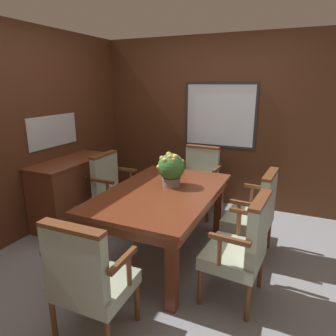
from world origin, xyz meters
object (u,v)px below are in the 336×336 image
object	(u,v)px
chair_right_far	(256,211)
chair_right_near	(242,245)
dining_table	(162,199)
chair_head_far	(199,178)
chair_head_near	(87,276)
sideboard_cabinet	(73,191)
potted_plant	(171,168)
chair_left_far	(113,188)

from	to	relation	value
chair_right_far	chair_right_near	size ratio (longest dim) A/B	1.00
dining_table	chair_right_far	xyz separation A→B (m)	(0.90, 0.37, -0.13)
chair_right_far	chair_head_far	world-z (taller)	same
chair_head_near	sideboard_cabinet	distance (m)	2.07
chair_head_near	chair_right_far	xyz separation A→B (m)	(0.90, 1.59, 0.00)
chair_right_near	potted_plant	world-z (taller)	potted_plant
chair_right_far	chair_head_far	distance (m)	1.24
chair_left_far	chair_right_near	bearing A→B (deg)	-113.18
chair_right_far	dining_table	bearing A→B (deg)	-63.31
chair_right_far	chair_left_far	distance (m)	1.77
chair_head_near	chair_right_near	world-z (taller)	same
dining_table	chair_head_near	xyz separation A→B (m)	(-0.00, -1.22, -0.13)
chair_left_far	sideboard_cabinet	size ratio (longest dim) A/B	0.83
potted_plant	sideboard_cabinet	world-z (taller)	potted_plant
chair_left_far	dining_table	bearing A→B (deg)	-114.14
chair_right_near	chair_head_near	bearing A→B (deg)	-42.15
chair_head_near	chair_left_far	distance (m)	1.83
chair_right_far	chair_right_near	xyz separation A→B (m)	(0.00, -0.74, 0.00)
chair_right_near	dining_table	bearing A→B (deg)	-107.62
chair_head_near	chair_right_far	bearing A→B (deg)	-120.47
potted_plant	sideboard_cabinet	bearing A→B (deg)	175.87
potted_plant	sideboard_cabinet	distance (m)	1.55
dining_table	chair_head_far	size ratio (longest dim) A/B	1.76
chair_head_near	chair_head_far	bearing A→B (deg)	-90.98
dining_table	chair_right_far	world-z (taller)	chair_right_far
chair_right_far	potted_plant	distance (m)	0.99
chair_left_far	chair_head_far	bearing A→B (deg)	-46.28
dining_table	sideboard_cabinet	bearing A→B (deg)	169.00
chair_head_near	chair_head_far	size ratio (longest dim) A/B	1.00
chair_right_far	sideboard_cabinet	world-z (taller)	chair_right_far
dining_table	sideboard_cabinet	world-z (taller)	sideboard_cabinet
sideboard_cabinet	chair_head_far	bearing A→B (deg)	33.43
chair_right_near	sideboard_cabinet	xyz separation A→B (m)	(-2.34, 0.65, -0.09)
chair_right_near	chair_right_far	bearing A→B (deg)	-175.39
chair_left_far	sideboard_cabinet	bearing A→B (deg)	101.00
chair_head_far	sideboard_cabinet	xyz separation A→B (m)	(-1.44, -0.95, -0.09)
dining_table	chair_left_far	xyz separation A→B (m)	(-0.87, 0.39, -0.13)
chair_left_far	chair_head_far	size ratio (longest dim) A/B	1.00
chair_left_far	chair_right_near	xyz separation A→B (m)	(1.77, -0.76, 0.00)
chair_head_near	sideboard_cabinet	world-z (taller)	chair_head_near
chair_right_far	chair_left_far	size ratio (longest dim) A/B	1.00
chair_head_far	chair_head_near	bearing A→B (deg)	-87.92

